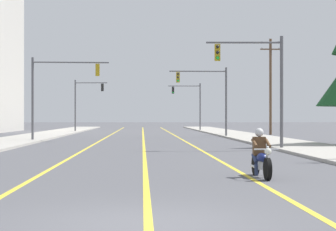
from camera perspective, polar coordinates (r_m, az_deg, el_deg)
name	(u,v)px	position (r m, az deg, el deg)	size (l,w,h in m)	color
ground_plane	(140,222)	(10.54, -2.64, -9.93)	(400.00, 400.00, 0.00)	#515156
lane_stripe_center	(143,137)	(55.41, -2.33, -2.00)	(0.16, 100.00, 0.01)	yellow
lane_stripe_left	(107,137)	(55.50, -5.70, -1.99)	(0.16, 100.00, 0.01)	yellow
lane_stripe_right	(177,137)	(55.50, 0.84, -1.99)	(0.16, 100.00, 0.01)	yellow
sidewalk_kerb_right	(254,138)	(51.27, 8.08, -2.07)	(4.40, 110.00, 0.14)	#ADA89E
sidewalk_kerb_left	(27,138)	(51.29, -13.03, -2.07)	(4.40, 110.00, 0.14)	#ADA89E
motorcycle_with_rider	(261,158)	(18.26, 8.69, -3.93)	(0.70, 2.19, 1.46)	black
traffic_signal_near_right	(260,75)	(33.50, 8.63, 3.73)	(4.20, 0.37, 6.20)	#56565B
traffic_signal_near_left	(55,85)	(45.78, -10.51, 2.80)	(5.69, 0.50, 6.20)	#56565B
traffic_signal_mid_right	(210,91)	(54.01, 3.92, 2.32)	(5.14, 0.45, 6.20)	#56565B
traffic_signal_mid_left	(84,98)	(72.60, -7.85, 1.62)	(3.88, 0.44, 6.20)	#56565B
traffic_signal_far_right	(191,100)	(79.32, 2.17, 1.49)	(4.27, 0.41, 6.20)	#56565B
utility_pole_right_far	(270,83)	(62.44, 9.58, 3.00)	(2.08, 0.26, 9.71)	brown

